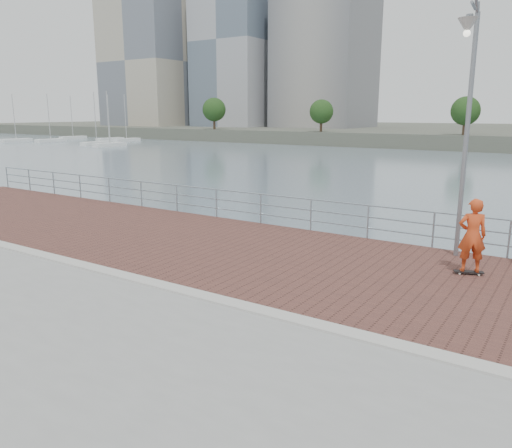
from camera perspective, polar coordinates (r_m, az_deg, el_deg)
The scene contains 8 objects.
water at distance 12.04m, azimuth -5.49°, elevation -17.32°, with size 400.00×400.00×0.00m, color slate.
brick_lane at distance 14.00m, azimuth 3.61°, elevation -3.96°, with size 40.00×6.80×0.02m, color brown.
curb at distance 11.17m, azimuth -5.71°, elevation -8.26°, with size 40.00×0.40×0.06m, color #B7B5AD.
guardrail at distance 16.79m, azimuth 9.43°, elevation 1.09°, with size 39.06×0.06×1.13m.
street_lamp at distance 14.37m, azimuth 23.00°, elevation 14.31°, with size 0.48×1.39×6.57m.
skateboard at distance 13.68m, azimuth 23.14°, elevation -5.06°, with size 0.73×0.44×0.08m.
skateboarder at distance 13.44m, azimuth 23.48°, elevation -1.20°, with size 0.68×0.44×1.85m, color #D6451C.
marina at distance 110.36m, azimuth -19.19°, elevation 9.06°, with size 29.82×20.18×9.71m.
Camera 1 is at (6.63, -8.06, 4.00)m, focal length 35.00 mm.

